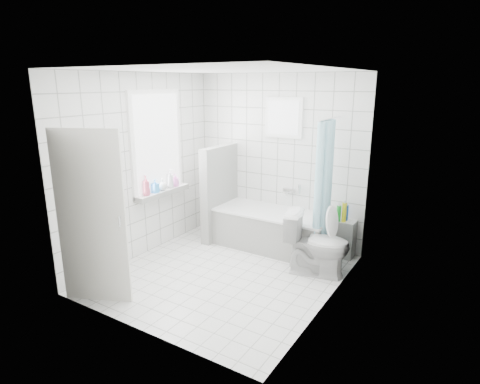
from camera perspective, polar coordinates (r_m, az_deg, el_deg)
The scene contains 19 objects.
ground at distance 5.45m, azimuth -2.22°, elevation -11.51°, with size 3.00×3.00×0.00m, color white.
ceiling at distance 4.86m, azimuth -2.55°, elevation 16.97°, with size 3.00×3.00×0.00m, color white.
wall_back at distance 6.27m, azimuth 5.35°, elevation 4.61°, with size 2.80×0.02×2.60m, color white.
wall_front at distance 3.90m, azimuth -14.84°, elevation -2.52°, with size 2.80×0.02×2.60m, color white.
wall_left at distance 5.88m, azimuth -13.77°, elevation 3.52°, with size 0.02×3.00×2.60m, color white.
wall_right at distance 4.39m, azimuth 12.93°, elevation -0.38°, with size 0.02×3.00×2.60m, color white.
window_left at distance 6.01m, azimuth -11.61°, elevation 6.80°, with size 0.01×0.90×1.40m, color white.
window_back at distance 6.10m, azimuth 6.16°, elevation 10.45°, with size 0.50×0.01×0.50m, color white.
window_sill at distance 6.13m, azimuth -10.94°, elevation -0.08°, with size 0.18×1.02×0.08m, color white.
door at distance 4.75m, azimuth -20.39°, elevation -3.56°, with size 0.04×0.80×2.00m, color silver.
bathtub at distance 6.16m, azimuth 4.66°, elevation -5.33°, with size 1.75×0.77×0.58m.
partition_wall at distance 6.44m, azimuth -2.94°, elevation -0.09°, with size 0.15×0.85×1.50m, color white.
tiled_ledge at distance 6.05m, azimuth 14.12°, elevation -6.33°, with size 0.40×0.24×0.55m, color white.
toilet at distance 5.37m, azimuth 10.93°, elevation -7.24°, with size 0.47×0.83×0.85m, color silver.
curtain_rod at distance 5.44m, azimuth 12.72°, elevation 10.12°, with size 0.02×0.02×0.80m, color silver.
shower_curtain at distance 5.47m, azimuth 11.72°, elevation 0.62°, with size 0.14×0.48×1.78m, color #43AEC5, non-canonical shape.
tub_faucet at distance 6.24m, azimuth 6.99°, elevation 0.26°, with size 0.18×0.06×0.06m, color silver.
sill_bottles at distance 6.06m, azimuth -11.19°, elevation 1.28°, with size 0.16×0.76×0.29m.
ledge_bottles at distance 5.87m, azimuth 14.44°, elevation -2.89°, with size 0.14×0.17×0.28m.
Camera 1 is at (2.73, -4.02, 2.46)m, focal length 30.00 mm.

